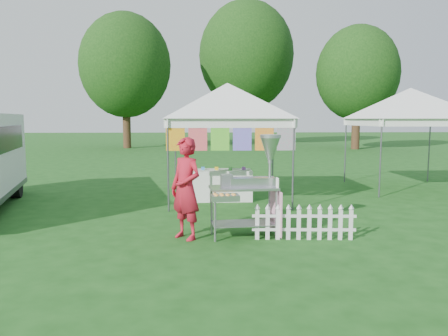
{
  "coord_description": "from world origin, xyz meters",
  "views": [
    {
      "loc": [
        -0.67,
        -7.72,
        2.09
      ],
      "look_at": [
        -0.21,
        1.07,
        1.1
      ],
      "focal_mm": 35.0,
      "sensor_mm": 36.0,
      "label": 1
    }
  ],
  "objects": [
    {
      "name": "ground",
      "position": [
        0.0,
        0.0,
        0.0
      ],
      "size": [
        120.0,
        120.0,
        0.0
      ],
      "primitive_type": "plane",
      "color": "#174A15",
      "rests_on": "ground"
    },
    {
      "name": "tree_mid",
      "position": [
        3.0,
        28.0,
        7.14
      ],
      "size": [
        7.6,
        7.6,
        11.52
      ],
      "color": "#382914",
      "rests_on": "ground"
    },
    {
      "name": "tree_right",
      "position": [
        10.0,
        22.0,
        5.18
      ],
      "size": [
        5.6,
        5.6,
        8.42
      ],
      "color": "#382914",
      "rests_on": "ground"
    },
    {
      "name": "canopy_right",
      "position": [
        5.5,
        5.0,
        2.99
      ],
      "size": [
        4.24,
        4.24,
        3.45
      ],
      "color": "#59595E",
      "rests_on": "ground"
    },
    {
      "name": "display_table",
      "position": [
        -0.29,
        3.41,
        0.39
      ],
      "size": [
        1.8,
        0.7,
        0.79
      ],
      "primitive_type": "cube",
      "color": "white",
      "rests_on": "ground"
    },
    {
      "name": "canopy_main",
      "position": [
        0.0,
        3.49,
        2.99
      ],
      "size": [
        4.24,
        4.24,
        3.45
      ],
      "color": "#59595E",
      "rests_on": "ground"
    },
    {
      "name": "donut_cart",
      "position": [
        0.26,
        -0.13,
        1.07
      ],
      "size": [
        1.3,
        1.01,
        1.81
      ],
      "rotation": [
        0.0,
        0.0,
        0.1
      ],
      "color": "gray",
      "rests_on": "ground"
    },
    {
      "name": "vendor",
      "position": [
        -0.95,
        -0.21,
        0.89
      ],
      "size": [
        0.76,
        0.76,
        1.78
      ],
      "primitive_type": "imported",
      "rotation": [
        0.0,
        0.0,
        -0.78
      ],
      "color": "#AF1527",
      "rests_on": "ground"
    },
    {
      "name": "picket_fence",
      "position": [
        1.1,
        -0.4,
        0.29
      ],
      "size": [
        1.8,
        0.15,
        0.56
      ],
      "rotation": [
        0.0,
        0.0,
        -0.07
      ],
      "color": "silver",
      "rests_on": "ground"
    },
    {
      "name": "tree_left",
      "position": [
        -6.0,
        24.0,
        5.83
      ],
      "size": [
        6.4,
        6.4,
        9.53
      ],
      "color": "#382914",
      "rests_on": "ground"
    }
  ]
}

